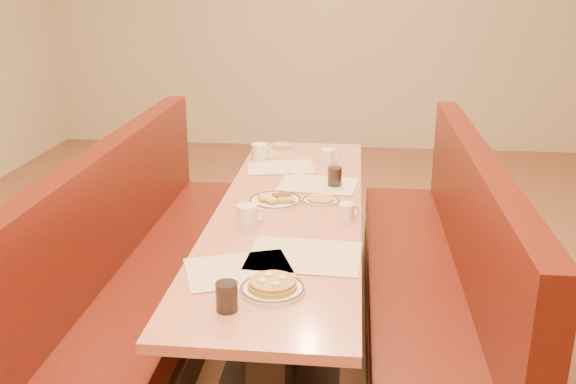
# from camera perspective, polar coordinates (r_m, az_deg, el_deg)

# --- Properties ---
(ground) EXTENTS (8.00, 8.00, 0.00)m
(ground) POSITION_cam_1_polar(r_m,az_deg,el_deg) (3.46, 0.09, -13.12)
(ground) COLOR #9E6647
(ground) RESTS_ON ground
(diner_table) EXTENTS (0.70, 2.50, 0.75)m
(diner_table) POSITION_cam_1_polar(r_m,az_deg,el_deg) (3.28, 0.10, -7.58)
(diner_table) COLOR black
(diner_table) RESTS_ON ground
(booth_left) EXTENTS (0.55, 2.50, 1.05)m
(booth_left) POSITION_cam_1_polar(r_m,az_deg,el_deg) (3.43, -12.25, -7.03)
(booth_left) COLOR #4C3326
(booth_left) RESTS_ON ground
(booth_right) EXTENTS (0.55, 2.50, 1.05)m
(booth_right) POSITION_cam_1_polar(r_m,az_deg,el_deg) (3.30, 12.98, -8.19)
(booth_right) COLOR #4C3326
(booth_right) RESTS_ON ground
(placemat_near_left) EXTENTS (0.48, 0.42, 0.00)m
(placemat_near_left) POSITION_cam_1_polar(r_m,az_deg,el_deg) (2.50, -4.37, -6.92)
(placemat_near_left) COLOR #FFEBC7
(placemat_near_left) RESTS_ON diner_table
(placemat_near_right) EXTENTS (0.47, 0.36, 0.00)m
(placemat_near_right) POSITION_cam_1_polar(r_m,az_deg,el_deg) (2.61, 1.47, -5.66)
(placemat_near_right) COLOR #FFEBC7
(placemat_near_right) RESTS_ON diner_table
(placemat_far_left) EXTENTS (0.43, 0.35, 0.00)m
(placemat_far_left) POSITION_cam_1_polar(r_m,az_deg,el_deg) (3.77, -0.67, 2.23)
(placemat_far_left) COLOR #FFEBC7
(placemat_far_left) RESTS_ON diner_table
(placemat_far_right) EXTENTS (0.44, 0.35, 0.00)m
(placemat_far_right) POSITION_cam_1_polar(r_m,az_deg,el_deg) (3.47, 2.71, 0.70)
(placemat_far_right) COLOR #FFEBC7
(placemat_far_right) RESTS_ON diner_table
(pancake_plate) EXTENTS (0.24, 0.24, 0.05)m
(pancake_plate) POSITION_cam_1_polar(r_m,az_deg,el_deg) (2.33, -1.39, -8.42)
(pancake_plate) COLOR white
(pancake_plate) RESTS_ON diner_table
(eggs_plate) EXTENTS (0.27, 0.27, 0.05)m
(eggs_plate) POSITION_cam_1_polar(r_m,az_deg,el_deg) (3.19, -1.20, -0.72)
(eggs_plate) COLOR white
(eggs_plate) RESTS_ON diner_table
(extra_plate_mid) EXTENTS (0.19, 0.19, 0.04)m
(extra_plate_mid) POSITION_cam_1_polar(r_m,az_deg,el_deg) (3.19, 2.92, -0.76)
(extra_plate_mid) COLOR white
(extra_plate_mid) RESTS_ON diner_table
(extra_plate_far) EXTENTS (0.19, 0.19, 0.04)m
(extra_plate_far) POSITION_cam_1_polar(r_m,az_deg,el_deg) (4.19, -0.59, 4.08)
(extra_plate_far) COLOR white
(extra_plate_far) RESTS_ON diner_table
(coffee_mug_a) EXTENTS (0.10, 0.07, 0.08)m
(coffee_mug_a) POSITION_cam_1_polar(r_m,az_deg,el_deg) (2.98, 5.26, -1.75)
(coffee_mug_a) COLOR white
(coffee_mug_a) RESTS_ON diner_table
(coffee_mug_b) EXTENTS (0.13, 0.09, 0.10)m
(coffee_mug_b) POSITION_cam_1_polar(r_m,az_deg,el_deg) (2.91, -3.58, -2.06)
(coffee_mug_b) COLOR white
(coffee_mug_b) RESTS_ON diner_table
(coffee_mug_c) EXTENTS (0.12, 0.08, 0.09)m
(coffee_mug_c) POSITION_cam_1_polar(r_m,az_deg,el_deg) (3.85, 3.59, 3.21)
(coffee_mug_c) COLOR white
(coffee_mug_c) RESTS_ON diner_table
(coffee_mug_d) EXTENTS (0.14, 0.10, 0.10)m
(coffee_mug_d) POSITION_cam_1_polar(r_m,az_deg,el_deg) (3.91, -2.52, 3.59)
(coffee_mug_d) COLOR white
(coffee_mug_d) RESTS_ON diner_table
(soda_tumbler_near) EXTENTS (0.08, 0.08, 0.10)m
(soda_tumbler_near) POSITION_cam_1_polar(r_m,az_deg,el_deg) (2.21, -5.47, -9.25)
(soda_tumbler_near) COLOR black
(soda_tumbler_near) RESTS_ON diner_table
(soda_tumbler_mid) EXTENTS (0.08, 0.08, 0.10)m
(soda_tumbler_mid) POSITION_cam_1_polar(r_m,az_deg,el_deg) (3.44, 4.17, 1.35)
(soda_tumbler_mid) COLOR black
(soda_tumbler_mid) RESTS_ON diner_table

